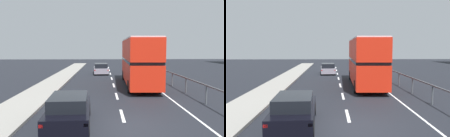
{
  "view_description": "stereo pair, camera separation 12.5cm",
  "coord_description": "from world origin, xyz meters",
  "views": [
    {
      "loc": [
        -0.98,
        -10.07,
        3.45
      ],
      "look_at": [
        -0.39,
        4.99,
        2.11
      ],
      "focal_mm": 37.53,
      "sensor_mm": 36.0,
      "label": 1
    },
    {
      "loc": [
        -0.85,
        -10.08,
        3.45
      ],
      "look_at": [
        -0.39,
        4.99,
        2.11
      ],
      "focal_mm": 37.53,
      "sensor_mm": 36.0,
      "label": 2
    }
  ],
  "objects": [
    {
      "name": "ground_plane",
      "position": [
        0.0,
        0.0,
        -0.05
      ],
      "size": [
        73.45,
        120.0,
        0.1
      ],
      "primitive_type": "cube",
      "color": "black"
    },
    {
      "name": "double_decker_bus_red",
      "position": [
        2.28,
        11.08,
        2.29
      ],
      "size": [
        2.8,
        10.62,
        4.27
      ],
      "rotation": [
        0.0,
        0.0,
        -0.03
      ],
      "color": "red",
      "rests_on": "ground"
    },
    {
      "name": "bridge_side_railing",
      "position": [
        5.32,
        9.0,
        0.96
      ],
      "size": [
        0.1,
        42.0,
        1.2
      ],
      "color": "#4E5258",
      "rests_on": "ground"
    },
    {
      "name": "lane_paint_markings",
      "position": [
        2.17,
        8.92,
        0.0
      ],
      "size": [
        3.74,
        46.0,
        0.01
      ],
      "color": "silver",
      "rests_on": "ground"
    },
    {
      "name": "sedan_car_ahead",
      "position": [
        -1.26,
        20.83,
        0.66
      ],
      "size": [
        2.05,
        4.59,
        1.38
      ],
      "rotation": [
        0.0,
        0.0,
        0.05
      ],
      "color": "gray",
      "rests_on": "ground"
    },
    {
      "name": "hatchback_car_near",
      "position": [
        -2.47,
        0.14,
        0.67
      ],
      "size": [
        1.97,
        4.44,
        1.39
      ],
      "rotation": [
        0.0,
        0.0,
        0.04
      ],
      "color": "black",
      "rests_on": "ground"
    }
  ]
}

